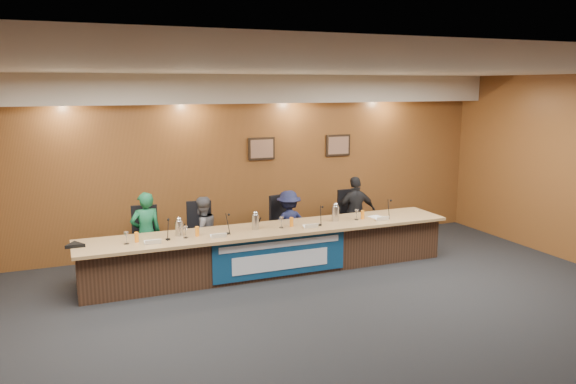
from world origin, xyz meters
The scene contains 40 objects.
floor centered at (0.00, 0.00, 0.00)m, with size 10.00×10.00×0.00m, color black.
ceiling centered at (0.00, 0.00, 3.20)m, with size 10.00×8.00×0.04m, color silver.
wall_back centered at (0.00, 4.00, 1.60)m, with size 10.00×0.04×3.20m, color brown.
soffit centered at (0.00, 3.75, 2.95)m, with size 10.00×0.50×0.50m, color beige.
dais_body centered at (0.00, 2.40, 0.35)m, with size 6.00×0.80×0.70m, color #392417.
dais_top centered at (0.00, 2.35, 0.72)m, with size 6.10×0.95×0.05m, color #9D784A.
banner centered at (0.00, 1.99, 0.38)m, with size 2.20×0.02×0.65m, color navy.
banner_text_upper centered at (0.00, 1.97, 0.58)m, with size 2.00×0.01×0.10m, color silver.
banner_text_lower centered at (0.00, 1.97, 0.30)m, with size 1.60×0.01×0.28m, color silver.
wall_photo_left centered at (0.40, 3.97, 1.85)m, with size 0.52×0.04×0.42m, color black.
wall_photo_right centered at (2.00, 3.97, 1.85)m, with size 0.52×0.04×0.42m, color black.
panelist_a centered at (-1.90, 3.05, 0.68)m, with size 0.49×0.32×1.35m, color #135733.
panelist_b centered at (-0.99, 3.05, 0.60)m, with size 0.59×0.46×1.21m, color #515054.
panelist_c centered at (0.57, 3.05, 0.60)m, with size 0.77×0.45×1.20m, color #121633.
panelist_d centered at (1.91, 3.05, 0.68)m, with size 0.80×0.33×1.37m, color black.
office_chair_a centered at (-1.90, 3.15, 0.48)m, with size 0.48×0.48×0.08m, color black.
office_chair_b centered at (-0.99, 3.15, 0.48)m, with size 0.48×0.48×0.08m, color black.
office_chair_c centered at (0.57, 3.15, 0.48)m, with size 0.48×0.48×0.08m, color black.
office_chair_d centered at (1.91, 3.15, 0.48)m, with size 0.48×0.48×0.08m, color black.
nameplate_a centered at (-1.93, 2.10, 0.80)m, with size 0.24×0.06×0.09m, color white.
microphone_a centered at (-1.69, 2.27, 0.76)m, with size 0.07×0.07×0.02m, color black.
juice_glass_a centered at (-2.14, 2.32, 0.82)m, with size 0.06×0.06×0.15m, color orange.
water_glass_a centered at (-2.29, 2.27, 0.84)m, with size 0.08×0.08×0.18m, color silver.
nameplate_b centered at (-0.96, 2.08, 0.80)m, with size 0.24×0.06×0.09m, color white.
microphone_b centered at (-0.78, 2.26, 0.76)m, with size 0.07×0.07×0.02m, color black.
juice_glass_b centered at (-1.24, 2.31, 0.82)m, with size 0.06×0.06×0.15m, color orange.
water_glass_b centered at (-1.42, 2.28, 0.84)m, with size 0.08×0.08×0.18m, color silver.
nameplate_c centered at (0.58, 2.09, 0.80)m, with size 0.24×0.06×0.09m, color white.
microphone_c centered at (0.78, 2.21, 0.76)m, with size 0.07×0.07×0.02m, color black.
juice_glass_c centered at (0.33, 2.33, 0.82)m, with size 0.06×0.06×0.15m, color orange.
water_glass_c centered at (0.13, 2.29, 0.84)m, with size 0.08×0.08×0.18m, color silver.
nameplate_d centered at (1.91, 2.10, 0.80)m, with size 0.24×0.06×0.09m, color white.
microphone_d centered at (2.08, 2.23, 0.76)m, with size 0.07×0.07×0.02m, color black.
juice_glass_d centered at (1.66, 2.34, 0.82)m, with size 0.06×0.06×0.15m, color orange.
water_glass_d centered at (1.53, 2.32, 0.84)m, with size 0.08×0.08×0.18m, color silver.
carafe_left centered at (-1.49, 2.44, 0.87)m, with size 0.12×0.12×0.23m, color silver.
carafe_mid centered at (-0.29, 2.36, 0.87)m, with size 0.11×0.11×0.24m, color silver.
carafe_right centered at (1.16, 2.40, 0.88)m, with size 0.12×0.12×0.25m, color silver.
speakerphone centered at (-2.99, 2.41, 0.78)m, with size 0.32×0.32×0.05m, color black.
paper_stack centered at (1.95, 2.34, 0.75)m, with size 0.22×0.30×0.01m, color white.
Camera 1 is at (-3.09, -5.87, 3.01)m, focal length 35.00 mm.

